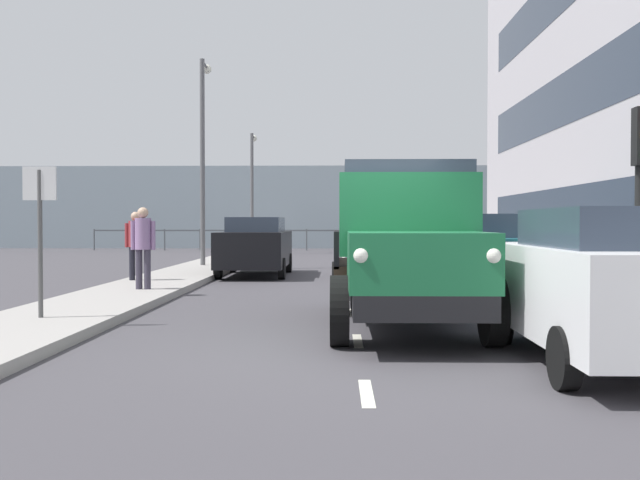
% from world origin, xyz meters
% --- Properties ---
extents(ground_plane, '(80.00, 80.00, 0.00)m').
position_xyz_m(ground_plane, '(0.00, -11.83, 0.00)').
color(ground_plane, '#423F44').
extents(sidewalk_left, '(2.03, 41.67, 0.15)m').
position_xyz_m(sidewalk_left, '(-4.65, -11.83, 0.07)').
color(sidewalk_left, '#9E9993').
rests_on(sidewalk_left, ground_plane).
extents(sidewalk_right, '(2.03, 41.67, 0.15)m').
position_xyz_m(sidewalk_right, '(4.65, -11.83, 0.07)').
color(sidewalk_right, '#9E9993').
rests_on(sidewalk_right, ground_plane).
extents(road_centreline_markings, '(0.12, 37.45, 0.01)m').
position_xyz_m(road_centreline_markings, '(0.00, -11.35, 0.00)').
color(road_centreline_markings, silver).
rests_on(road_centreline_markings, ground_plane).
extents(sea_horizon, '(80.00, 0.80, 5.00)m').
position_xyz_m(sea_horizon, '(0.00, -35.67, 2.50)').
color(sea_horizon, '#84939E').
rests_on(sea_horizon, ground_plane).
extents(seawall_railing, '(28.08, 0.08, 1.20)m').
position_xyz_m(seawall_railing, '(-0.00, -32.07, 0.92)').
color(seawall_railing, '#4C5156').
rests_on(seawall_railing, ground_plane).
extents(truck_vintage_green, '(2.17, 5.64, 2.43)m').
position_xyz_m(truck_vintage_green, '(-0.72, -1.93, 1.18)').
color(truck_vintage_green, black).
rests_on(truck_vintage_green, ground_plane).
extents(car_white_kerbside_near, '(1.83, 4.19, 1.72)m').
position_xyz_m(car_white_kerbside_near, '(-2.68, 0.47, 0.90)').
color(car_white_kerbside_near, white).
rests_on(car_white_kerbside_near, ground_plane).
extents(car_teal_kerbside_1, '(1.76, 4.04, 1.72)m').
position_xyz_m(car_teal_kerbside_1, '(-2.68, -5.29, 0.89)').
color(car_teal_kerbside_1, '#1E6670').
rests_on(car_teal_kerbside_1, ground_plane).
extents(car_black_oppositeside_0, '(1.94, 4.53, 1.72)m').
position_xyz_m(car_black_oppositeside_0, '(2.68, -12.80, 0.90)').
color(car_black_oppositeside_0, black).
rests_on(car_black_oppositeside_0, ground_plane).
extents(pedestrian_couple_b, '(0.53, 0.34, 1.74)m').
position_xyz_m(pedestrian_couple_b, '(4.40, -6.78, 1.18)').
color(pedestrian_couple_b, '#383342').
rests_on(pedestrian_couple_b, sidewalk_right).
extents(pedestrian_by_lamp, '(0.53, 0.34, 1.68)m').
position_xyz_m(pedestrian_by_lamp, '(5.23, -9.18, 1.14)').
color(pedestrian_by_lamp, black).
rests_on(pedestrian_by_lamp, sidewalk_right).
extents(lamp_post_promenade, '(0.32, 1.14, 6.86)m').
position_xyz_m(lamp_post_promenade, '(4.76, -15.72, 4.20)').
color(lamp_post_promenade, '#59595B').
rests_on(lamp_post_promenade, sidewalk_right).
extents(lamp_post_far, '(0.32, 1.14, 5.85)m').
position_xyz_m(lamp_post_far, '(4.52, -27.63, 3.68)').
color(lamp_post_far, '#59595B').
rests_on(lamp_post_far, sidewalk_right).
extents(street_sign, '(0.50, 0.07, 2.25)m').
position_xyz_m(street_sign, '(4.70, -2.16, 1.68)').
color(street_sign, '#4C4C4C').
rests_on(street_sign, sidewalk_right).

